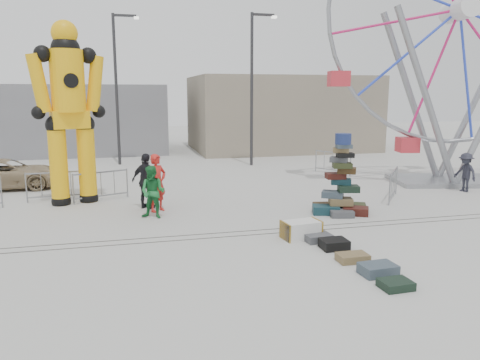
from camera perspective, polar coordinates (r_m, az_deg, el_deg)
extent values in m
plane|color=#9E9E99|center=(12.63, 3.86, -7.37)|extent=(90.00, 90.00, 0.00)
cube|color=#47443F|center=(13.18, 3.06, -6.58)|extent=(40.00, 0.04, 0.01)
cube|color=#47443F|center=(13.54, 2.56, -6.10)|extent=(40.00, 0.04, 0.01)
cube|color=gray|center=(33.24, 4.91, 8.12)|extent=(12.00, 8.00, 5.00)
cube|color=gray|center=(33.56, -17.99, 7.16)|extent=(10.00, 8.00, 4.40)
cylinder|color=#2D2D30|center=(25.34, 1.43, 10.81)|extent=(0.16, 0.16, 8.00)
cube|color=#2D2D30|center=(25.82, 2.83, 19.48)|extent=(1.20, 0.15, 0.12)
cube|color=silver|center=(25.98, 4.17, 19.19)|extent=(0.25, 0.25, 0.12)
cylinder|color=#2D2D30|center=(26.44, -14.83, 10.46)|extent=(0.16, 0.16, 8.00)
cube|color=#2D2D30|center=(26.74, -13.89, 18.89)|extent=(1.20, 0.15, 0.12)
cube|color=silver|center=(26.74, -12.52, 18.73)|extent=(0.25, 0.25, 0.12)
cube|color=#163943|center=(15.52, 10.43, -3.58)|extent=(0.99, 0.82, 0.28)
cube|color=#431711|center=(15.62, 13.94, -3.68)|extent=(0.96, 0.87, 0.26)
cube|color=#3E2A14|center=(16.04, 10.31, -3.20)|extent=(0.81, 0.62, 0.23)
cube|color=#2E351A|center=(16.13, 13.71, -3.22)|extent=(0.92, 0.80, 0.26)
cube|color=#4E5055|center=(15.26, 12.29, -4.02)|extent=(0.81, 0.63, 0.21)
cube|color=black|center=(16.29, 11.95, -3.05)|extent=(0.84, 0.74, 0.23)
cube|color=olive|center=(15.66, 12.17, -2.57)|extent=(0.85, 0.69, 0.23)
cube|color=#3E4D59|center=(15.62, 11.22, -1.73)|extent=(0.82, 0.76, 0.21)
cube|color=black|center=(15.57, 13.10, -1.04)|extent=(0.75, 0.59, 0.21)
cube|color=#163943|center=(15.68, 12.21, -0.17)|extent=(0.75, 0.65, 0.19)
cube|color=#431711|center=(15.58, 11.55, 0.50)|extent=(0.66, 0.49, 0.19)
cube|color=#3E2A14|center=(15.53, 12.88, 1.14)|extent=(0.71, 0.64, 0.19)
cube|color=#2E351A|center=(15.38, 12.36, 1.75)|extent=(0.68, 0.54, 0.17)
cube|color=#4E5055|center=(15.48, 11.95, 2.46)|extent=(0.67, 0.62, 0.17)
cube|color=black|center=(15.40, 12.71, 2.98)|extent=(0.60, 0.47, 0.15)
cube|color=olive|center=(15.42, 12.20, 3.57)|extent=(0.61, 0.53, 0.15)
cube|color=#3E4D59|center=(15.33, 12.56, 4.04)|extent=(0.54, 0.40, 0.13)
cylinder|color=navy|center=(15.33, 12.47, 4.92)|extent=(0.51, 0.51, 0.34)
sphere|color=black|center=(17.68, -20.96, -2.41)|extent=(0.66, 0.66, 0.66)
cylinder|color=#FEB60D|center=(17.46, -21.23, 1.66)|extent=(0.61, 0.61, 2.80)
sphere|color=black|center=(17.31, -21.54, 6.24)|extent=(0.70, 0.70, 0.70)
sphere|color=black|center=(17.87, -17.93, -2.09)|extent=(0.66, 0.66, 0.66)
cylinder|color=#FEB60D|center=(17.65, -18.16, 1.94)|extent=(0.61, 0.61, 2.80)
sphere|color=black|center=(17.50, -18.43, 6.47)|extent=(0.70, 0.70, 0.70)
cube|color=#FEB60D|center=(17.39, -20.01, 6.93)|extent=(1.38, 1.04, 0.61)
cylinder|color=#FEB60D|center=(17.37, -20.29, 11.25)|extent=(1.14, 1.14, 2.10)
sphere|color=black|center=(17.43, -20.51, 14.69)|extent=(0.96, 0.96, 0.96)
sphere|color=#FEB60D|center=(17.48, -20.63, 16.40)|extent=(0.87, 0.87, 0.87)
sphere|color=black|center=(17.28, -22.96, 13.99)|extent=(0.56, 0.56, 0.56)
cylinder|color=#FEB60D|center=(17.21, -23.31, 10.77)|extent=(0.82, 0.65, 1.97)
sphere|color=black|center=(17.21, -23.37, 7.55)|extent=(0.45, 0.45, 0.45)
sphere|color=black|center=(17.58, -18.03, 14.23)|extent=(0.56, 0.56, 0.56)
cylinder|color=#FEB60D|center=(17.58, -17.28, 11.12)|extent=(0.82, 0.65, 1.97)
sphere|color=black|center=(17.61, -16.83, 8.01)|extent=(0.45, 0.45, 0.45)
cube|color=gray|center=(22.53, 23.80, -0.05)|extent=(5.03, 3.64, 0.18)
cylinder|color=gray|center=(20.86, 21.83, 9.15)|extent=(3.15, 0.95, 7.39)
cylinder|color=gray|center=(22.38, 20.17, 9.30)|extent=(3.15, 0.95, 7.39)
cylinder|color=gray|center=(23.60, 26.83, 8.85)|extent=(3.15, 0.95, 7.39)
cylinder|color=white|center=(22.47, 25.23, 18.30)|extent=(1.32, 2.15, 0.91)
torus|color=gray|center=(22.47, 25.23, 18.30)|extent=(10.89, 2.56, 11.11)
cube|color=red|center=(22.35, 24.04, 3.17)|extent=(0.98, 0.98, 0.64)
cube|color=silver|center=(12.83, 7.47, -6.04)|extent=(1.08, 0.71, 0.48)
cube|color=#2E351A|center=(13.58, 7.01, -5.70)|extent=(0.90, 0.65, 0.20)
cube|color=#4E5055|center=(12.69, 9.41, -6.92)|extent=(0.75, 0.61, 0.20)
cube|color=black|center=(12.16, 11.41, -7.66)|extent=(0.68, 0.56, 0.25)
cube|color=olive|center=(11.38, 13.57, -9.18)|extent=(0.72, 0.47, 0.19)
cube|color=#3E4D59|center=(10.74, 16.48, -10.40)|extent=(0.79, 0.57, 0.24)
cube|color=black|center=(10.14, 18.45, -11.98)|extent=(0.64, 0.52, 0.17)
imported|color=red|center=(15.69, -10.06, -0.35)|extent=(0.84, 0.78, 1.92)
imported|color=#1C7133|center=(14.87, -10.57, -1.46)|extent=(1.01, 0.92, 1.67)
imported|color=black|center=(16.14, -11.31, -0.14)|extent=(1.18, 1.00, 1.89)
imported|color=#23242F|center=(20.65, 25.77, 0.85)|extent=(0.71, 1.08, 1.56)
imported|color=tan|center=(21.48, -26.62, 0.67)|extent=(4.47, 2.17, 1.23)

